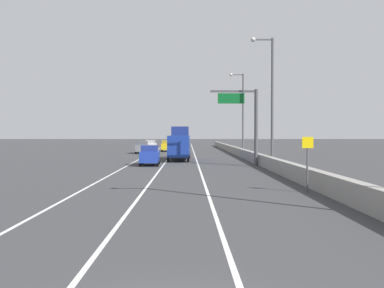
% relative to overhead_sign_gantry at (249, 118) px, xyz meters
% --- Properties ---
extents(ground_plane, '(320.00, 320.00, 0.00)m').
position_rel_overhead_sign_gantry_xyz_m(ground_plane, '(-6.41, 30.05, -4.73)').
color(ground_plane, '#38383A').
extents(lane_stripe_left, '(0.16, 130.00, 0.00)m').
position_rel_overhead_sign_gantry_xyz_m(lane_stripe_left, '(-11.91, 21.05, -4.73)').
color(lane_stripe_left, silver).
rests_on(lane_stripe_left, ground_plane).
extents(lane_stripe_center, '(0.16, 130.00, 0.00)m').
position_rel_overhead_sign_gantry_xyz_m(lane_stripe_center, '(-8.41, 21.05, -4.73)').
color(lane_stripe_center, silver).
rests_on(lane_stripe_center, ground_plane).
extents(lane_stripe_right, '(0.16, 130.00, 0.00)m').
position_rel_overhead_sign_gantry_xyz_m(lane_stripe_right, '(-4.91, 21.05, -4.73)').
color(lane_stripe_right, silver).
rests_on(lane_stripe_right, ground_plane).
extents(jersey_barrier_right, '(0.60, 120.00, 1.10)m').
position_rel_overhead_sign_gantry_xyz_m(jersey_barrier_right, '(1.34, 6.05, -4.18)').
color(jersey_barrier_right, gray).
rests_on(jersey_barrier_right, ground_plane).
extents(overhead_sign_gantry, '(4.68, 0.36, 7.50)m').
position_rel_overhead_sign_gantry_xyz_m(overhead_sign_gantry, '(0.00, 0.00, 0.00)').
color(overhead_sign_gantry, '#47474C').
rests_on(overhead_sign_gantry, ground_plane).
extents(speed_advisory_sign, '(0.60, 0.11, 3.00)m').
position_rel_overhead_sign_gantry_xyz_m(speed_advisory_sign, '(0.44, -18.41, -2.96)').
color(speed_advisory_sign, '#4C4C51').
rests_on(speed_advisory_sign, ground_plane).
extents(lamp_post_right_second, '(2.14, 0.44, 12.06)m').
position_rel_overhead_sign_gantry_xyz_m(lamp_post_right_second, '(1.65, -2.21, 2.08)').
color(lamp_post_right_second, '#4C4C51').
rests_on(lamp_post_right_second, ground_plane).
extents(lamp_post_right_third, '(2.14, 0.44, 12.06)m').
position_rel_overhead_sign_gantry_xyz_m(lamp_post_right_third, '(2.02, 20.67, 2.08)').
color(lamp_post_right_third, '#4C4C51').
rests_on(lamp_post_right_third, ground_plane).
extents(car_yellow_0, '(1.95, 4.43, 1.95)m').
position_rel_overhead_sign_gantry_xyz_m(car_yellow_0, '(-9.68, 32.36, -3.75)').
color(car_yellow_0, gold).
rests_on(car_yellow_0, ground_plane).
extents(car_blue_1, '(1.94, 4.09, 2.02)m').
position_rel_overhead_sign_gantry_xyz_m(car_blue_1, '(-9.74, 0.67, -3.73)').
color(car_blue_1, '#1E389E').
rests_on(car_blue_1, ground_plane).
extents(car_white_2, '(1.93, 4.32, 1.95)m').
position_rel_overhead_sign_gantry_xyz_m(car_white_2, '(-12.82, 36.80, -3.76)').
color(car_white_2, white).
rests_on(car_white_2, ground_plane).
extents(car_gray_3, '(2.06, 4.63, 1.96)m').
position_rel_overhead_sign_gantry_xyz_m(car_gray_3, '(-13.15, 25.15, -3.75)').
color(car_gray_3, slate).
rests_on(car_gray_3, ground_plane).
extents(box_truck, '(2.64, 8.56, 4.03)m').
position_rel_overhead_sign_gantry_xyz_m(box_truck, '(-6.94, 9.26, -2.89)').
color(box_truck, navy).
rests_on(box_truck, ground_plane).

